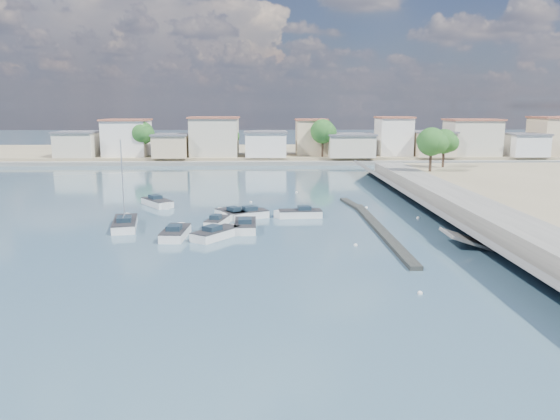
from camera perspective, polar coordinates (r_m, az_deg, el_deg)
name	(u,v)px	position (r m, az deg, el deg)	size (l,w,h in m)	color
ground	(293,187)	(82.45, 1.35, 2.44)	(400.00, 400.00, 0.00)	#2F4E5E
seawall_walkway	(485,216)	(60.03, 20.65, -0.55)	(5.00, 90.00, 1.80)	slate
breakwater	(374,224)	(56.52, 9.77, -1.43)	(2.00, 31.02, 0.35)	black
far_shore_land	(282,153)	(134.00, 0.22, 5.98)	(160.00, 40.00, 1.40)	gray
far_shore_quay	(285,163)	(113.13, 0.55, 4.93)	(160.00, 2.50, 0.80)	slate
far_town	(334,139)	(119.52, 5.63, 7.37)	(113.01, 12.80, 8.35)	beige
shore_trees	(327,135)	(110.44, 4.98, 7.77)	(74.56, 38.32, 7.92)	#38281E
motorboat_a	(245,226)	(54.04, -3.65, -1.63)	(2.19, 5.90, 1.48)	white
motorboat_b	(218,222)	(55.86, -6.53, -1.27)	(2.42, 4.40, 1.48)	white
motorboat_c	(298,214)	(59.71, 1.88, -0.42)	(5.28, 2.11, 1.48)	white
motorboat_d	(243,215)	(59.28, -3.85, -0.52)	(5.33, 3.73, 1.48)	white
motorboat_e	(176,233)	(51.77, -10.80, -2.36)	(2.31, 5.77, 1.48)	white
motorboat_f	(231,214)	(59.86, -5.19, -0.43)	(3.96, 4.41, 1.48)	white
motorboat_g	(158,203)	(68.04, -12.60, 0.71)	(4.61, 5.35, 1.48)	white
motorboat_h	(218,234)	(50.89, -6.51, -2.47)	(4.53, 5.20, 1.48)	white
sailboat	(125,223)	(57.02, -15.88, -1.34)	(3.44, 7.35, 9.00)	white
mooring_buoys	(341,219)	(59.14, 6.42, -0.92)	(18.75, 42.40, 0.35)	white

